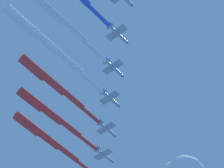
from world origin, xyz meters
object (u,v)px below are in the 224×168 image
object	(u,v)px
jet_starboard_inner	(54,84)
jet_starboard_mid	(52,12)
jet_lead	(48,139)
jet_port_inner	(51,114)
jet_port_mid	(45,42)

from	to	relation	value
jet_starboard_inner	jet_starboard_mid	size ratio (longest dim) A/B	0.95
jet_lead	jet_starboard_inner	size ratio (longest dim) A/B	1.06
jet_port_inner	jet_starboard_mid	bearing A→B (deg)	156.68
jet_starboard_inner	jet_starboard_mid	bearing A→B (deg)	154.88
jet_starboard_inner	jet_port_mid	distance (m)	17.31
jet_port_mid	jet_starboard_mid	world-z (taller)	jet_port_mid
jet_port_inner	jet_starboard_inner	world-z (taller)	jet_port_inner
jet_port_mid	jet_starboard_mid	size ratio (longest dim) A/B	1.08
jet_lead	jet_starboard_mid	world-z (taller)	jet_lead
jet_port_inner	jet_port_mid	size ratio (longest dim) A/B	0.89
jet_port_mid	jet_port_inner	bearing A→B (deg)	-27.24
jet_port_inner	jet_port_mid	bearing A→B (deg)	152.76
jet_lead	jet_starboard_mid	distance (m)	55.44
jet_lead	jet_port_mid	distance (m)	43.71
jet_starboard_inner	jet_port_inner	bearing A→B (deg)	-19.71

